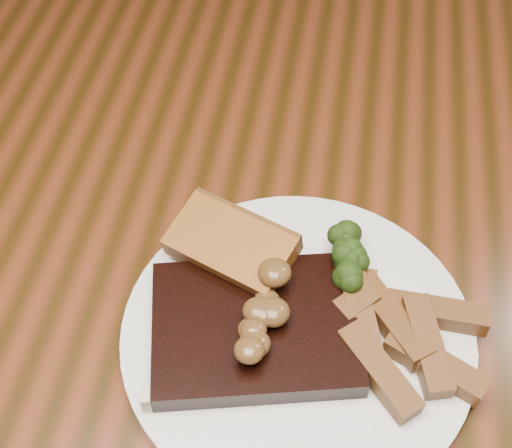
{
  "coord_description": "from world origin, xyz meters",
  "views": [
    {
      "loc": [
        0.08,
        -0.37,
        1.27
      ],
      "look_at": [
        0.02,
        0.02,
        0.78
      ],
      "focal_mm": 50.0,
      "sensor_mm": 36.0,
      "label": 1
    }
  ],
  "objects": [
    {
      "name": "mushroom_pile",
      "position": [
        0.04,
        -0.08,
        0.8
      ],
      "size": [
        0.08,
        0.08,
        0.03
      ],
      "primitive_type": null,
      "color": "#4E3318",
      "rests_on": "steak"
    },
    {
      "name": "garlic_bread",
      "position": [
        0.0,
        -0.02,
        0.77
      ],
      "size": [
        0.12,
        0.09,
        0.02
      ],
      "primitive_type": "cube",
      "rotation": [
        0.0,
        0.0,
        -0.38
      ],
      "color": "#96571B",
      "rests_on": "plate"
    },
    {
      "name": "broccoli_cluster",
      "position": [
        0.11,
        -0.01,
        0.78
      ],
      "size": [
        0.06,
        0.06,
        0.04
      ],
      "primitive_type": null,
      "color": "#1F370C",
      "rests_on": "plate"
    },
    {
      "name": "steak",
      "position": [
        0.03,
        -0.08,
        0.77
      ],
      "size": [
        0.19,
        0.16,
        0.02
      ],
      "primitive_type": "cube",
      "rotation": [
        0.0,
        0.0,
        0.23
      ],
      "color": "black",
      "rests_on": "plate"
    },
    {
      "name": "dining_table",
      "position": [
        0.0,
        0.0,
        0.66
      ],
      "size": [
        1.6,
        0.9,
        0.75
      ],
      "color": "#522310",
      "rests_on": "ground"
    },
    {
      "name": "potato_wedges",
      "position": [
        0.15,
        -0.08,
        0.77
      ],
      "size": [
        0.11,
        0.11,
        0.02
      ],
      "primitive_type": null,
      "color": "brown",
      "rests_on": "plate"
    },
    {
      "name": "plate",
      "position": [
        0.07,
        -0.08,
        0.76
      ],
      "size": [
        0.33,
        0.33,
        0.01
      ],
      "primitive_type": "cylinder",
      "rotation": [
        0.0,
        0.0,
        -0.17
      ],
      "color": "silver",
      "rests_on": "dining_table"
    },
    {
      "name": "steak_bone",
      "position": [
        0.03,
        -0.14,
        0.77
      ],
      "size": [
        0.15,
        0.05,
        0.02
      ],
      "primitive_type": "cube",
      "rotation": [
        0.0,
        0.0,
        0.23
      ],
      "color": "#BCB192",
      "rests_on": "plate"
    },
    {
      "name": "chair_far",
      "position": [
        -0.18,
        0.62,
        0.45
      ],
      "size": [
        0.47,
        0.47,
        0.83
      ],
      "rotation": [
        0.0,
        0.0,
        3.39
      ],
      "color": "black",
      "rests_on": "ground"
    }
  ]
}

